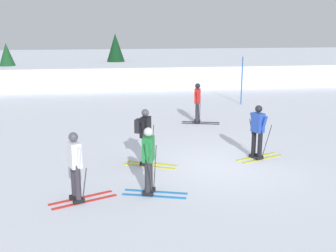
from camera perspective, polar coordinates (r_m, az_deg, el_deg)
ground_plane at (r=12.32m, az=7.11°, el=-5.60°), size 120.00×120.00×0.00m
far_snow_ridge at (r=29.79m, az=-2.04°, el=7.49°), size 80.00×7.93×1.47m
skier_red at (r=17.36m, az=4.15°, el=3.36°), size 1.64×0.97×1.71m
skier_blue at (r=12.94m, az=12.40°, el=-0.61°), size 1.62×0.96×1.71m
skier_white at (r=9.82m, az=-12.79°, el=-5.34°), size 1.62×0.97×1.71m
skier_black at (r=12.10m, az=-3.25°, el=-1.13°), size 1.61×0.99×1.71m
skier_green at (r=10.01m, az=-2.67°, el=-4.62°), size 1.64×0.96×1.71m
trail_marker_pole at (r=21.78m, az=10.25°, el=6.22°), size 0.06×0.06×2.49m
conifer_far_left at (r=30.32m, az=-7.31°, el=10.01°), size 1.81×1.81×3.47m
conifer_far_right at (r=28.95m, az=-21.51°, el=8.47°), size 1.55×1.55×2.94m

